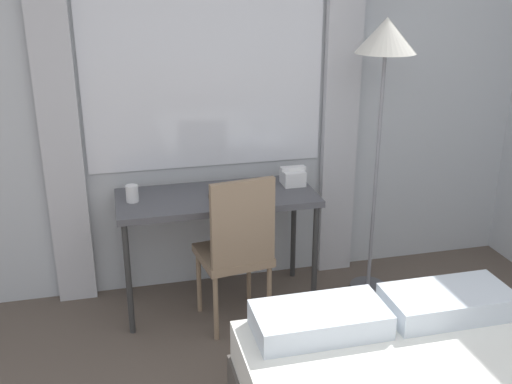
{
  "coord_description": "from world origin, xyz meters",
  "views": [
    {
      "loc": [
        -0.82,
        -1.15,
        2.07
      ],
      "look_at": [
        -0.08,
        1.89,
        0.91
      ],
      "focal_mm": 42.0,
      "sensor_mm": 36.0,
      "label": 1
    }
  ],
  "objects_px": {
    "mug": "(132,194)",
    "telephone": "(293,176)",
    "desk": "(217,205)",
    "book": "(229,192)",
    "desk_chair": "(237,245)",
    "standing_lamp": "(385,56)"
  },
  "relations": [
    {
      "from": "mug",
      "to": "telephone",
      "type": "bearing_deg",
      "value": 3.68
    },
    {
      "from": "desk",
      "to": "telephone",
      "type": "height_order",
      "value": "telephone"
    },
    {
      "from": "telephone",
      "to": "book",
      "type": "distance_m",
      "value": 0.44
    },
    {
      "from": "desk_chair",
      "to": "book",
      "type": "bearing_deg",
      "value": 78.21
    },
    {
      "from": "desk_chair",
      "to": "standing_lamp",
      "type": "bearing_deg",
      "value": 4.93
    },
    {
      "from": "desk_chair",
      "to": "desk",
      "type": "bearing_deg",
      "value": 93.08
    },
    {
      "from": "desk_chair",
      "to": "book",
      "type": "relative_size",
      "value": 3.5
    },
    {
      "from": "desk",
      "to": "standing_lamp",
      "type": "height_order",
      "value": "standing_lamp"
    },
    {
      "from": "desk_chair",
      "to": "mug",
      "type": "relative_size",
      "value": 9.56
    },
    {
      "from": "desk",
      "to": "telephone",
      "type": "distance_m",
      "value": 0.53
    },
    {
      "from": "desk",
      "to": "desk_chair",
      "type": "distance_m",
      "value": 0.34
    },
    {
      "from": "desk_chair",
      "to": "standing_lamp",
      "type": "xyz_separation_m",
      "value": [
        0.97,
        0.23,
        1.04
      ]
    },
    {
      "from": "standing_lamp",
      "to": "book",
      "type": "relative_size",
      "value": 6.44
    },
    {
      "from": "desk_chair",
      "to": "mug",
      "type": "xyz_separation_m",
      "value": [
        -0.57,
        0.31,
        0.27
      ]
    },
    {
      "from": "desk",
      "to": "mug",
      "type": "xyz_separation_m",
      "value": [
        -0.51,
        0.01,
        0.12
      ]
    },
    {
      "from": "standing_lamp",
      "to": "telephone",
      "type": "height_order",
      "value": "standing_lamp"
    },
    {
      "from": "telephone",
      "to": "book",
      "type": "xyz_separation_m",
      "value": [
        -0.44,
        -0.07,
        -0.04
      ]
    },
    {
      "from": "telephone",
      "to": "mug",
      "type": "bearing_deg",
      "value": -176.32
    },
    {
      "from": "desk_chair",
      "to": "standing_lamp",
      "type": "relative_size",
      "value": 0.54
    },
    {
      "from": "desk",
      "to": "book",
      "type": "bearing_deg",
      "value": 2.72
    },
    {
      "from": "standing_lamp",
      "to": "book",
      "type": "xyz_separation_m",
      "value": [
        -0.95,
        0.08,
        -0.81
      ]
    },
    {
      "from": "book",
      "to": "mug",
      "type": "height_order",
      "value": "mug"
    }
  ]
}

